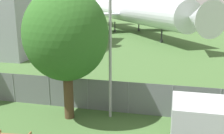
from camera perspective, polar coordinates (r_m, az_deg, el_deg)
name	(u,v)px	position (r m, az deg, el deg)	size (l,w,h in m)	color
perimeter_fence	(87,94)	(16.22, -5.39, -5.92)	(56.07, 0.07, 1.96)	slate
airplane	(130,11)	(53.82, 3.93, 12.06)	(36.96, 44.61, 13.35)	silver
tree_left_of_cabin	(66,35)	(14.26, -9.99, 6.87)	(4.55, 4.55, 7.31)	#4C3823
light_mast	(110,30)	(14.14, -0.41, 8.08)	(0.44, 0.44, 8.32)	#99999E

